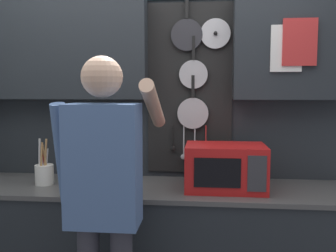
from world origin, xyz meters
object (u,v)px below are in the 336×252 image
microwave (225,167)px  knife_block (85,173)px  person (104,189)px  utensil_crock (44,173)px

microwave → knife_block: (-0.95, 0.00, -0.06)m
microwave → person: (-0.66, -0.52, -0.03)m
microwave → knife_block: bearing=179.9°
person → knife_block: bearing=118.3°
microwave → person: 0.84m
knife_block → person: (0.28, -0.52, 0.03)m
utensil_crock → person: person is taller
knife_block → person: bearing=-61.7°
microwave → person: size_ratio=0.29×
microwave → utensil_crock: utensil_crock is taller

